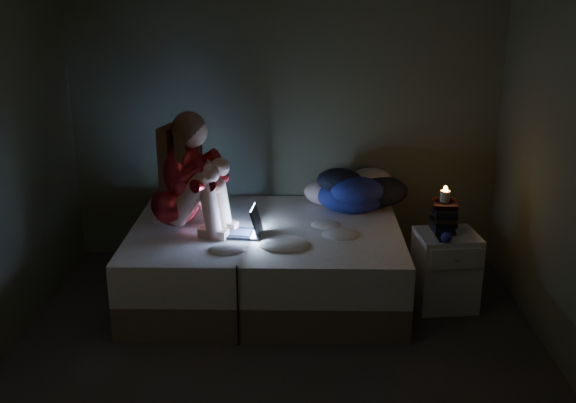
{
  "coord_description": "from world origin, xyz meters",
  "views": [
    {
      "loc": [
        0.14,
        -3.74,
        2.4
      ],
      "look_at": [
        0.05,
        1.0,
        0.8
      ],
      "focal_mm": 42.46,
      "sensor_mm": 36.0,
      "label": 1
    }
  ],
  "objects_px": {
    "candle": "(445,195)",
    "phone": "(440,238)",
    "woman": "(174,170)",
    "laptop": "(237,220)",
    "nightstand": "(445,270)",
    "bed": "(266,261)"
  },
  "relations": [
    {
      "from": "candle",
      "to": "phone",
      "type": "xyz_separation_m",
      "value": [
        -0.05,
        -0.14,
        -0.27
      ]
    },
    {
      "from": "woman",
      "to": "laptop",
      "type": "height_order",
      "value": "woman"
    },
    {
      "from": "candle",
      "to": "woman",
      "type": "bearing_deg",
      "value": 177.64
    },
    {
      "from": "nightstand",
      "to": "phone",
      "type": "xyz_separation_m",
      "value": [
        -0.08,
        -0.09,
        0.3
      ]
    },
    {
      "from": "laptop",
      "to": "phone",
      "type": "bearing_deg",
      "value": 1.48
    },
    {
      "from": "bed",
      "to": "candle",
      "type": "xyz_separation_m",
      "value": [
        1.32,
        -0.11,
        0.58
      ]
    },
    {
      "from": "bed",
      "to": "candle",
      "type": "relative_size",
      "value": 25.45
    },
    {
      "from": "woman",
      "to": "phone",
      "type": "height_order",
      "value": "woman"
    },
    {
      "from": "nightstand",
      "to": "phone",
      "type": "height_order",
      "value": "phone"
    },
    {
      "from": "woman",
      "to": "candle",
      "type": "xyz_separation_m",
      "value": [
        1.99,
        -0.08,
        -0.15
      ]
    },
    {
      "from": "nightstand",
      "to": "candle",
      "type": "distance_m",
      "value": 0.57
    },
    {
      "from": "candle",
      "to": "phone",
      "type": "bearing_deg",
      "value": -107.62
    },
    {
      "from": "nightstand",
      "to": "laptop",
      "type": "bearing_deg",
      "value": 172.9
    },
    {
      "from": "woman",
      "to": "nightstand",
      "type": "xyz_separation_m",
      "value": [
        2.02,
        -0.13,
        -0.72
      ]
    },
    {
      "from": "laptop",
      "to": "candle",
      "type": "relative_size",
      "value": 4.11
    },
    {
      "from": "nightstand",
      "to": "bed",
      "type": "bearing_deg",
      "value": 165.86
    },
    {
      "from": "nightstand",
      "to": "phone",
      "type": "distance_m",
      "value": 0.32
    },
    {
      "from": "woman",
      "to": "bed",
      "type": "bearing_deg",
      "value": 21.06
    },
    {
      "from": "woman",
      "to": "phone",
      "type": "distance_m",
      "value": 2.0
    },
    {
      "from": "bed",
      "to": "phone",
      "type": "height_order",
      "value": "phone"
    },
    {
      "from": "woman",
      "to": "laptop",
      "type": "bearing_deg",
      "value": 2.5
    },
    {
      "from": "woman",
      "to": "phone",
      "type": "xyz_separation_m",
      "value": [
        1.94,
        -0.23,
        -0.43
      ]
    }
  ]
}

